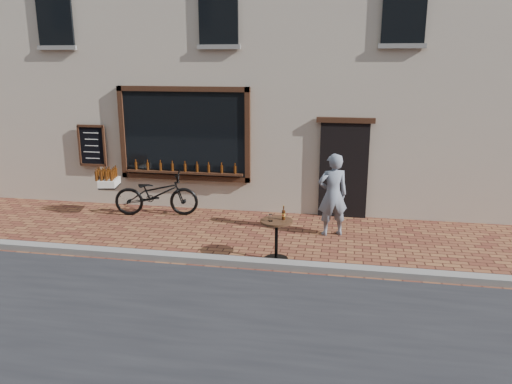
# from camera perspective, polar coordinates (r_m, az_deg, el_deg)

# --- Properties ---
(ground) EXTENTS (90.00, 90.00, 0.00)m
(ground) POSITION_cam_1_polar(r_m,az_deg,el_deg) (8.90, -3.16, -8.74)
(ground) COLOR #58281C
(ground) RESTS_ON ground
(kerb) EXTENTS (90.00, 0.25, 0.12)m
(kerb) POSITION_cam_1_polar(r_m,az_deg,el_deg) (9.05, -2.87, -7.90)
(kerb) COLOR slate
(kerb) RESTS_ON ground
(shop_building) EXTENTS (28.00, 6.20, 10.00)m
(shop_building) POSITION_cam_1_polar(r_m,az_deg,el_deg) (14.62, 2.92, 20.46)
(shop_building) COLOR #BAAB92
(shop_building) RESTS_ON ground
(cargo_bicycle) EXTENTS (2.36, 1.04, 1.10)m
(cargo_bicycle) POSITION_cam_1_polar(r_m,az_deg,el_deg) (11.95, -11.52, -0.17)
(cargo_bicycle) COLOR black
(cargo_bicycle) RESTS_ON ground
(bistro_table) EXTENTS (0.59, 0.59, 1.02)m
(bistro_table) POSITION_cam_1_polar(r_m,az_deg,el_deg) (9.08, 2.37, -4.55)
(bistro_table) COLOR black
(bistro_table) RESTS_ON ground
(pedestrian) EXTENTS (0.74, 0.61, 1.73)m
(pedestrian) POSITION_cam_1_polar(r_m,az_deg,el_deg) (10.41, 8.76, -0.31)
(pedestrian) COLOR slate
(pedestrian) RESTS_ON ground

